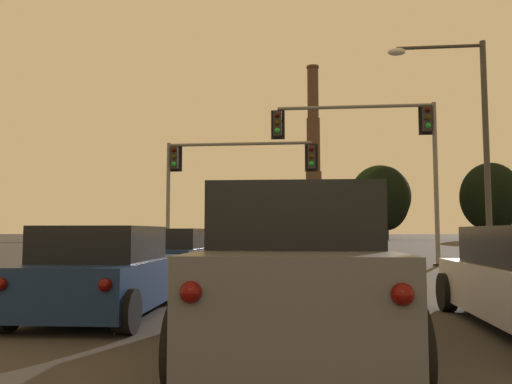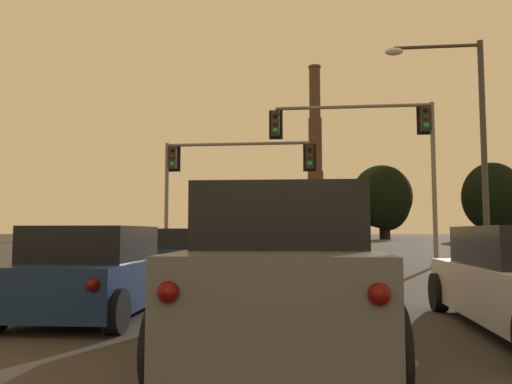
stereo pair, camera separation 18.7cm
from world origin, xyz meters
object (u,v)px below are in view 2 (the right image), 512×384
object	(u,v)px
traffic_light_overhead_right	(377,140)
street_lamp	(466,127)
traffic_light_far_right	(363,207)
hatchback_left_lane_front	(175,256)
smokestack	(316,168)
hatchback_left_lane_second	(100,273)
suv_center_lane_second	(282,268)
traffic_light_overhead_left	(218,169)

from	to	relation	value
traffic_light_overhead_right	street_lamp	distance (m)	3.88
traffic_light_far_right	traffic_light_overhead_right	size ratio (longest dim) A/B	0.84
hatchback_left_lane_front	smokestack	distance (m)	147.56
hatchback_left_lane_second	traffic_light_overhead_right	distance (m)	14.68
suv_center_lane_second	hatchback_left_lane_second	xyz separation A→B (m)	(-3.11, 1.77, -0.23)
traffic_light_overhead_left	street_lamp	size ratio (longest dim) A/B	0.87
traffic_light_overhead_left	traffic_light_overhead_right	world-z (taller)	traffic_light_overhead_right
street_lamp	smokestack	size ratio (longest dim) A/B	0.14
traffic_light_overhead_right	smokestack	distance (m)	140.53
suv_center_lane_second	traffic_light_far_right	size ratio (longest dim) A/B	0.86
suv_center_lane_second	hatchback_left_lane_second	bearing A→B (deg)	148.88
suv_center_lane_second	traffic_light_far_right	bearing A→B (deg)	81.37
hatchback_left_lane_second	smokestack	distance (m)	153.63
suv_center_lane_second	street_lamp	xyz separation A→B (m)	(5.73, 11.49, 4.07)
smokestack	traffic_light_far_right	bearing A→B (deg)	-88.29
traffic_light_far_right	suv_center_lane_second	bearing A→B (deg)	-97.24
traffic_light_overhead_right	smokestack	size ratio (longest dim) A/B	0.12
street_lamp	smokestack	world-z (taller)	smokestack
smokestack	traffic_light_overhead_left	bearing A→B (deg)	-92.44
suv_center_lane_second	street_lamp	bearing A→B (deg)	62.09
hatchback_left_lane_front	traffic_light_far_right	bearing A→B (deg)	78.39
traffic_light_overhead_right	hatchback_left_lane_second	bearing A→B (deg)	-116.27
smokestack	street_lamp	bearing A→B (deg)	-88.54
smokestack	traffic_light_overhead_right	bearing A→B (deg)	-89.59
traffic_light_far_right	street_lamp	size ratio (longest dim) A/B	0.71
suv_center_lane_second	hatchback_left_lane_front	xyz separation A→B (m)	(-3.55, 7.92, -0.23)
hatchback_left_lane_front	suv_center_lane_second	bearing A→B (deg)	-63.03
hatchback_left_lane_front	traffic_light_overhead_right	bearing A→B (deg)	46.84
traffic_light_overhead_right	hatchback_left_lane_front	bearing A→B (deg)	-136.01
traffic_light_far_right	traffic_light_overhead_right	xyz separation A→B (m)	(-2.33, -28.40, 1.33)
traffic_light_far_right	smokestack	bearing A→B (deg)	91.71
suv_center_lane_second	smokestack	world-z (taller)	smokestack
traffic_light_far_right	street_lamp	bearing A→B (deg)	-89.44
suv_center_lane_second	hatchback_left_lane_front	size ratio (longest dim) A/B	1.18
suv_center_lane_second	street_lamp	size ratio (longest dim) A/B	0.62
street_lamp	traffic_light_overhead_left	bearing A→B (deg)	155.58
traffic_light_far_right	hatchback_left_lane_front	bearing A→B (deg)	-104.45
suv_center_lane_second	traffic_light_far_right	xyz separation A→B (m)	(5.42, 42.73, 2.86)
hatchback_left_lane_front	traffic_light_overhead_right	distance (m)	10.23
hatchback_left_lane_front	smokestack	size ratio (longest dim) A/B	0.08
traffic_light_overhead_right	smokestack	bearing A→B (deg)	90.41
traffic_light_far_right	traffic_light_overhead_left	xyz separation A→B (m)	(-9.20, -26.93, 0.42)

